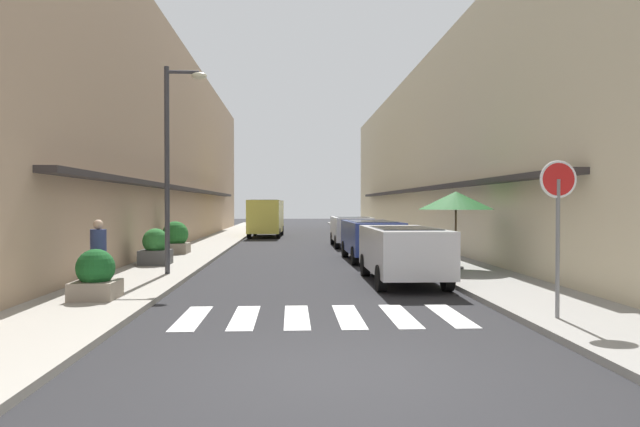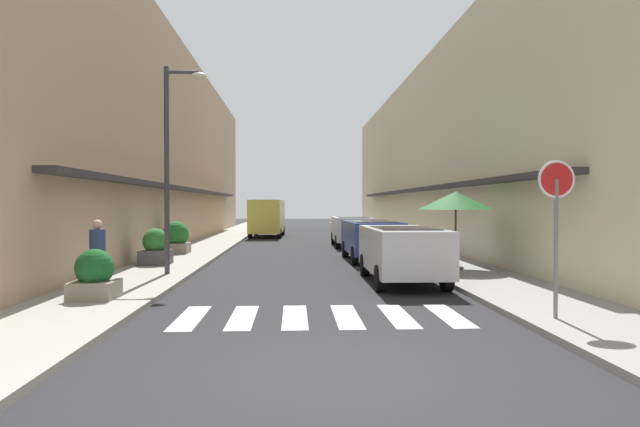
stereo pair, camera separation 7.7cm
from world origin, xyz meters
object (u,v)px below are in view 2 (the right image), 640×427
Objects in this scene: parked_car_mid at (371,236)px; parked_car_far at (352,228)px; parked_car_near at (402,248)px; planter_midblock at (156,248)px; cafe_umbrella at (456,201)px; planter_corner at (94,276)px; delivery_van at (267,215)px; pedestrian_walking_near at (98,255)px; round_street_sign at (556,197)px; planter_far at (176,238)px; street_lamp at (173,149)px.

parked_car_mid and parked_car_far have the same top height.
parked_car_near reaches higher than planter_midblock.
cafe_umbrella is at bearing -78.83° from parked_car_far.
planter_corner is at bearing -129.37° from parked_car_mid.
delivery_van is 23.15m from pedestrian_walking_near.
round_street_sign reaches higher than planter_midblock.
cafe_umbrella is at bearing -30.82° from planter_far.
pedestrian_walking_near is (-0.92, -3.35, -2.67)m from street_lamp.
parked_car_near is at bearing -27.23° from planter_midblock.
pedestrian_walking_near is at bearing -164.40° from parked_car_near.
parked_car_far reaches higher than planter_far.
planter_far is at bearing -147.98° from parked_car_far.
street_lamp is 4.53× the size of planter_far.
parked_car_near is 0.75× the size of street_lamp.
cafe_umbrella reaches higher than parked_car_near.
planter_far is at bearing 101.45° from street_lamp.
planter_far is 0.79× the size of pedestrian_walking_near.
round_street_sign is 1.67× the size of pedestrian_walking_near.
cafe_umbrella reaches higher than planter_corner.
round_street_sign is 2.62× the size of planter_corner.
parked_car_mid is at bearing 90.00° from parked_car_near.
planter_midblock is at bearing 170.25° from cafe_umbrella.
street_lamp is 5.64× the size of planter_corner.
parked_car_far is 16.29m from pedestrian_walking_near.
delivery_van is (-4.55, 15.27, 0.48)m from parked_car_mid.
parked_car_mid is at bearing -73.42° from delivery_van.
parked_car_mid is at bearing 98.58° from round_street_sign.
planter_far is (-7.56, 7.90, -0.20)m from parked_car_near.
planter_far is at bearing 149.18° from cafe_umbrella.
street_lamp reaches higher than pedestrian_walking_near.
planter_midblock is at bearing -165.06° from parked_car_mid.
cafe_umbrella is 10.19m from pedestrian_walking_near.
street_lamp is at bearing -94.91° from delivery_van.
parked_car_near is 10.94m from planter_far.
round_street_sign is (6.18, -26.11, 0.78)m from delivery_van.
planter_midblock is at bearing 152.77° from parked_car_near.
pedestrian_walking_near is at bearing -88.26° from planter_midblock.
cafe_umbrella reaches higher than planter_midblock.
delivery_van reaches higher than planter_corner.
parked_car_far is 0.79× the size of delivery_van.
round_street_sign is at bearing -15.38° from planter_corner.
delivery_van is at bearing -109.89° from pedestrian_walking_near.
parked_car_far is (-0.00, 12.63, -0.00)m from parked_car_near.
planter_corner is at bearing -151.46° from cafe_umbrella.
parked_car_mid is at bearing 120.05° from cafe_umbrella.
parked_car_mid is 15.94m from delivery_van.
planter_midblock is (-0.37, 6.52, 0.07)m from planter_corner.
parked_car_far is at bearing 50.37° from planter_midblock.
delivery_van is 4.27× the size of planter_far.
planter_corner is 10.67m from planter_far.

